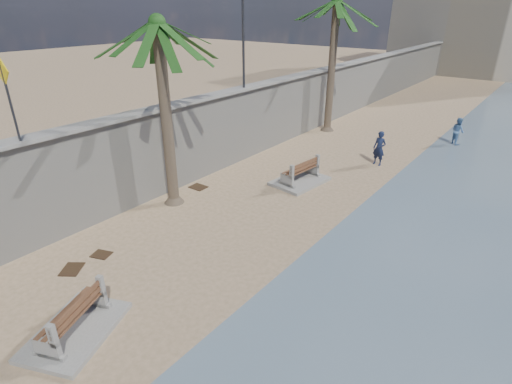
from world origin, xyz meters
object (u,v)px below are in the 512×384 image
Objects in this scene: bench_near at (73,319)px; palm_back at (337,3)px; bench_far at (300,173)px; person_a at (380,146)px; person_b at (458,129)px; palm_mid at (157,25)px.

bench_near is 20.68m from palm_back.
person_a reaches higher than bench_far.
bench_near is 1.68× the size of person_b.
palm_back reaches higher than palm_mid.
bench_near is at bearing -60.84° from palm_mid.
palm_mid is 12.91m from palm_back.
palm_mid is 4.50× the size of person_b.
person_a is at bearing 61.86° from palm_mid.
palm_back is (-3.02, 8.10, 6.87)m from bench_far.
palm_back is 4.94× the size of person_b.
palm_mid is at bearing -112.23° from person_a.
bench_far is 1.36× the size of person_a.
person_b is at bearing 80.42° from bench_near.
person_a reaches higher than person_b.
palm_mid is 11.71m from person_a.
person_a is (4.84, 9.05, -5.64)m from palm_mid.
bench_far is at bearing 112.58° from person_b.
bench_near is 9.48m from palm_mid.
palm_mid is at bearing 109.32° from person_b.
person_b is at bearing 64.65° from palm_mid.
bench_near is 1.45× the size of person_a.
palm_back is at bearing 100.54° from bench_near.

